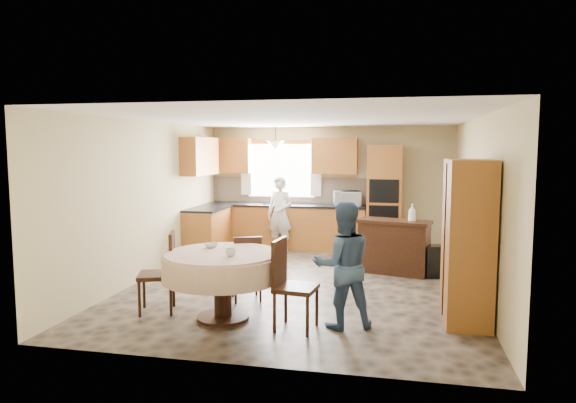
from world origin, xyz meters
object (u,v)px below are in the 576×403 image
at_px(dining_table, 222,267).
at_px(sideboard, 394,248).
at_px(oven_tower, 384,199).
at_px(chair_right, 289,280).
at_px(person_dining, 343,265).
at_px(chair_left, 163,268).
at_px(person_sink, 280,214).
at_px(cupboard, 467,241).
at_px(chair_back, 247,265).

bearing_deg(dining_table, sideboard, 54.03).
height_order(oven_tower, chair_right, oven_tower).
relative_size(chair_right, person_dining, 0.71).
distance_m(sideboard, person_dining, 2.82).
bearing_deg(sideboard, person_dining, -86.91).
height_order(chair_left, person_dining, person_dining).
distance_m(person_sink, person_dining, 4.37).
bearing_deg(cupboard, chair_left, -173.04).
height_order(oven_tower, dining_table, oven_tower).
relative_size(chair_left, chair_back, 1.13).
xyz_separation_m(sideboard, person_sink, (-2.23, 1.29, 0.34)).
distance_m(oven_tower, person_sink, 2.08).
height_order(cupboard, chair_right, cupboard).
bearing_deg(person_dining, oven_tower, -113.71).
relative_size(chair_left, chair_right, 0.98).
bearing_deg(chair_back, sideboard, -158.58).
xyz_separation_m(cupboard, chair_left, (-3.70, -0.45, -0.41)).
bearing_deg(cupboard, sideboard, 111.30).
bearing_deg(cupboard, person_dining, -159.17).
relative_size(cupboard, chair_back, 2.15).
xyz_separation_m(dining_table, chair_left, (-0.83, 0.11, -0.08)).
distance_m(sideboard, chair_right, 3.15).
bearing_deg(chair_right, person_sink, 20.98).
height_order(cupboard, person_sink, cupboard).
bearing_deg(cupboard, person_sink, 131.44).
relative_size(sideboard, chair_back, 1.30).
xyz_separation_m(sideboard, chair_left, (-2.84, -2.66, 0.14)).
bearing_deg(chair_right, dining_table, 86.51).
bearing_deg(person_dining, cupboard, -178.36).
relative_size(chair_back, person_dining, 0.62).
height_order(cupboard, chair_left, cupboard).
relative_size(dining_table, person_sink, 0.95).
relative_size(cupboard, person_dining, 1.33).
relative_size(chair_left, person_sink, 0.67).
height_order(oven_tower, chair_back, oven_tower).
bearing_deg(person_sink, person_dining, -52.06).
xyz_separation_m(dining_table, chair_back, (0.08, 0.76, -0.14)).
height_order(oven_tower, cupboard, oven_tower).
distance_m(chair_back, person_sink, 3.33).
height_order(oven_tower, person_dining, oven_tower).
height_order(dining_table, chair_right, chair_right).
xyz_separation_m(oven_tower, chair_back, (-1.72, -3.69, -0.56)).
xyz_separation_m(dining_table, person_sink, (-0.22, 4.07, 0.12)).
relative_size(chair_right, person_sink, 0.69).
relative_size(chair_left, person_dining, 0.70).
xyz_separation_m(sideboard, cupboard, (0.86, -2.20, 0.55)).
distance_m(chair_left, chair_right, 1.70).
relative_size(oven_tower, chair_left, 2.08).
height_order(person_sink, person_dining, person_sink).
distance_m(cupboard, chair_right, 2.18).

